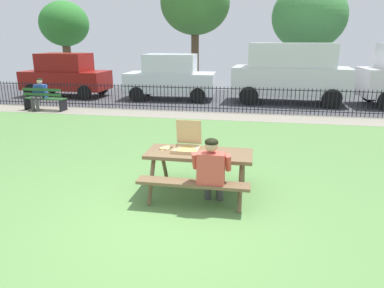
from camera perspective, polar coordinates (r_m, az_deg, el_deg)
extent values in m
cube|color=#5A8646|center=(7.52, 0.29, -4.26)|extent=(28.00, 12.50, 0.02)
cube|color=gray|center=(12.81, 4.68, 4.41)|extent=(28.00, 1.40, 0.01)
cube|color=#424247|center=(16.46, 6.03, 7.03)|extent=(28.00, 6.04, 0.01)
cube|color=brown|center=(6.16, 1.14, -1.56)|extent=(1.80, 0.76, 0.06)
cube|color=brown|center=(5.71, 0.14, -6.25)|extent=(1.80, 0.28, 0.05)
cube|color=brown|center=(6.82, 1.95, -2.43)|extent=(1.80, 0.28, 0.05)
cylinder|color=brown|center=(6.08, -6.44, -5.80)|extent=(0.07, 0.43, 0.74)
cylinder|color=brown|center=(6.82, -4.44, -3.24)|extent=(0.07, 0.43, 0.74)
cylinder|color=brown|center=(5.84, 7.66, -6.78)|extent=(0.07, 0.43, 0.74)
cylinder|color=brown|center=(6.61, 8.05, -3.99)|extent=(0.07, 0.43, 0.74)
cube|color=tan|center=(6.23, -0.92, -1.03)|extent=(0.45, 0.45, 0.01)
cube|color=silver|center=(6.22, -0.92, -0.97)|extent=(0.41, 0.41, 0.00)
cube|color=tan|center=(6.01, -1.34, -1.39)|extent=(0.45, 0.02, 0.04)
cube|color=tan|center=(6.42, -0.53, -0.23)|extent=(0.45, 0.02, 0.04)
cube|color=tan|center=(6.26, -2.87, -0.68)|extent=(0.02, 0.45, 0.04)
cube|color=tan|center=(6.18, 1.06, -0.90)|extent=(0.02, 0.45, 0.04)
cube|color=tan|center=(6.37, -0.50, 1.93)|extent=(0.45, 0.09, 0.44)
cylinder|color=tan|center=(6.22, -0.92, -0.93)|extent=(0.38, 0.38, 0.01)
cylinder|color=#EBCD5F|center=(6.22, -0.92, -0.87)|extent=(0.35, 0.35, 0.00)
pyramid|color=#F3E271|center=(6.41, -4.24, -0.55)|extent=(0.16, 0.26, 0.01)
cube|color=tan|center=(6.30, -4.63, -0.83)|extent=(0.15, 0.05, 0.02)
cylinder|color=#424242|center=(6.15, 2.54, -6.78)|extent=(0.12, 0.12, 0.44)
cylinder|color=#424242|center=(5.87, 2.28, -5.33)|extent=(0.15, 0.42, 0.15)
cylinder|color=#424242|center=(6.13, 4.40, -6.90)|extent=(0.12, 0.12, 0.44)
cylinder|color=#424242|center=(5.84, 4.23, -5.45)|extent=(0.15, 0.42, 0.15)
cube|color=#CC4C3F|center=(5.58, 3.01, -3.98)|extent=(0.42, 0.22, 0.52)
cylinder|color=#CC4C3F|center=(5.63, 0.47, -2.65)|extent=(0.09, 0.21, 0.31)
cylinder|color=#CC4C3F|center=(5.56, 5.76, -2.95)|extent=(0.09, 0.21, 0.31)
sphere|color=tan|center=(5.48, 3.10, -0.18)|extent=(0.21, 0.21, 0.21)
ellipsoid|color=black|center=(5.45, 3.09, 0.30)|extent=(0.21, 0.20, 0.12)
cylinder|color=black|center=(13.35, 5.08, 8.72)|extent=(21.81, 0.03, 0.03)
cylinder|color=black|center=(13.47, 5.00, 5.63)|extent=(21.81, 0.03, 0.03)
cylinder|color=black|center=(16.91, -27.80, 7.15)|extent=(0.02, 0.02, 0.95)
cylinder|color=black|center=(16.83, -27.42, 7.17)|extent=(0.02, 0.02, 0.95)
cylinder|color=black|center=(16.74, -27.04, 7.18)|extent=(0.02, 0.02, 0.95)
cylinder|color=black|center=(16.66, -26.65, 7.19)|extent=(0.02, 0.02, 0.95)
cylinder|color=black|center=(16.57, -26.26, 7.20)|extent=(0.02, 0.02, 0.95)
cylinder|color=black|center=(16.49, -25.86, 7.21)|extent=(0.02, 0.02, 0.95)
cylinder|color=black|center=(16.41, -25.46, 7.22)|extent=(0.02, 0.02, 0.95)
cylinder|color=black|center=(16.33, -25.05, 7.24)|extent=(0.02, 0.02, 0.95)
cylinder|color=black|center=(16.25, -24.64, 7.25)|extent=(0.02, 0.02, 0.95)
cylinder|color=black|center=(16.17, -24.23, 7.26)|extent=(0.02, 0.02, 0.95)
cylinder|color=black|center=(16.09, -23.81, 7.27)|extent=(0.02, 0.02, 0.95)
cylinder|color=black|center=(16.01, -23.39, 7.28)|extent=(0.02, 0.02, 0.95)
cylinder|color=black|center=(15.93, -22.97, 7.29)|extent=(0.02, 0.02, 0.95)
cylinder|color=black|center=(15.86, -22.54, 7.29)|extent=(0.02, 0.02, 0.95)
cylinder|color=black|center=(15.78, -22.10, 7.30)|extent=(0.02, 0.02, 0.95)
cylinder|color=black|center=(15.71, -21.67, 7.31)|extent=(0.02, 0.02, 0.95)
cylinder|color=black|center=(15.63, -21.22, 7.32)|extent=(0.02, 0.02, 0.95)
cylinder|color=black|center=(15.56, -20.78, 7.33)|extent=(0.02, 0.02, 0.95)
cylinder|color=black|center=(15.49, -20.33, 7.34)|extent=(0.02, 0.02, 0.95)
cylinder|color=black|center=(15.42, -19.87, 7.34)|extent=(0.02, 0.02, 0.95)
cylinder|color=black|center=(15.35, -19.42, 7.35)|extent=(0.02, 0.02, 0.95)
cylinder|color=black|center=(15.28, -18.95, 7.36)|extent=(0.02, 0.02, 0.95)
cylinder|color=black|center=(15.21, -18.49, 7.36)|extent=(0.02, 0.02, 0.95)
cylinder|color=black|center=(15.14, -18.01, 7.37)|extent=(0.02, 0.02, 0.95)
cylinder|color=black|center=(15.08, -17.54, 7.37)|extent=(0.02, 0.02, 0.95)
cylinder|color=black|center=(15.01, -17.06, 7.38)|extent=(0.02, 0.02, 0.95)
cylinder|color=black|center=(14.95, -16.58, 7.38)|extent=(0.02, 0.02, 0.95)
cylinder|color=black|center=(14.89, -16.09, 7.38)|extent=(0.02, 0.02, 0.95)
cylinder|color=black|center=(14.82, -15.60, 7.39)|extent=(0.02, 0.02, 0.95)
cylinder|color=black|center=(14.76, -15.10, 7.39)|extent=(0.02, 0.02, 0.95)
cylinder|color=black|center=(14.70, -14.60, 7.39)|extent=(0.02, 0.02, 0.95)
cylinder|color=black|center=(14.65, -14.10, 7.39)|extent=(0.02, 0.02, 0.95)
cylinder|color=black|center=(14.59, -13.59, 7.39)|extent=(0.02, 0.02, 0.95)
cylinder|color=black|center=(14.53, -13.08, 7.39)|extent=(0.02, 0.02, 0.95)
cylinder|color=black|center=(14.48, -12.56, 7.39)|extent=(0.02, 0.02, 0.95)
cylinder|color=black|center=(14.42, -12.04, 7.39)|extent=(0.02, 0.02, 0.95)
cylinder|color=black|center=(14.37, -11.52, 7.39)|extent=(0.02, 0.02, 0.95)
cylinder|color=black|center=(14.32, -10.99, 7.39)|extent=(0.02, 0.02, 0.95)
cylinder|color=black|center=(14.27, -10.46, 7.38)|extent=(0.02, 0.02, 0.95)
cylinder|color=black|center=(14.22, -9.92, 7.38)|extent=(0.02, 0.02, 0.95)
cylinder|color=black|center=(14.17, -9.38, 7.38)|extent=(0.02, 0.02, 0.95)
cylinder|color=black|center=(14.13, -8.84, 7.37)|extent=(0.02, 0.02, 0.95)
cylinder|color=black|center=(14.08, -8.30, 7.37)|extent=(0.02, 0.02, 0.95)
cylinder|color=black|center=(14.04, -7.75, 7.36)|extent=(0.02, 0.02, 0.95)
cylinder|color=black|center=(13.99, -7.19, 7.35)|extent=(0.02, 0.02, 0.95)
cylinder|color=black|center=(13.95, -6.64, 7.35)|extent=(0.02, 0.02, 0.95)
cylinder|color=black|center=(13.91, -6.08, 7.34)|extent=(0.02, 0.02, 0.95)
cylinder|color=black|center=(13.87, -5.52, 7.33)|extent=(0.02, 0.02, 0.95)
cylinder|color=black|center=(13.84, -4.95, 7.32)|extent=(0.02, 0.02, 0.95)
cylinder|color=black|center=(13.80, -4.38, 7.31)|extent=(0.02, 0.02, 0.95)
cylinder|color=black|center=(13.76, -3.81, 7.30)|extent=(0.02, 0.02, 0.95)
cylinder|color=black|center=(13.73, -3.24, 7.28)|extent=(0.02, 0.02, 0.95)
cylinder|color=black|center=(13.70, -2.66, 7.27)|extent=(0.02, 0.02, 0.95)
cylinder|color=black|center=(13.67, -2.08, 7.26)|extent=(0.02, 0.02, 0.95)
cylinder|color=black|center=(13.64, -1.50, 7.24)|extent=(0.02, 0.02, 0.95)
cylinder|color=black|center=(13.61, -0.91, 7.23)|extent=(0.02, 0.02, 0.95)
cylinder|color=black|center=(13.58, -0.33, 7.21)|extent=(0.02, 0.02, 0.95)
cylinder|color=black|center=(13.56, 0.26, 7.19)|extent=(0.02, 0.02, 0.95)
cylinder|color=black|center=(13.53, 0.85, 7.18)|extent=(0.02, 0.02, 0.95)
cylinder|color=black|center=(13.51, 1.45, 7.16)|extent=(0.02, 0.02, 0.95)
cylinder|color=black|center=(13.49, 2.04, 7.14)|extent=(0.02, 0.02, 0.95)
cylinder|color=black|center=(13.47, 2.64, 7.12)|extent=(0.02, 0.02, 0.95)
cylinder|color=black|center=(13.45, 3.24, 7.10)|extent=(0.02, 0.02, 0.95)
cylinder|color=black|center=(13.44, 3.83, 7.07)|extent=(0.02, 0.02, 0.95)
cylinder|color=black|center=(13.42, 4.44, 7.05)|extent=(0.02, 0.02, 0.95)
cylinder|color=black|center=(13.41, 5.04, 7.03)|extent=(0.02, 0.02, 0.95)
cylinder|color=black|center=(13.40, 5.64, 7.00)|extent=(0.02, 0.02, 0.95)
cylinder|color=black|center=(13.39, 6.25, 6.98)|extent=(0.02, 0.02, 0.95)
cylinder|color=black|center=(13.38, 6.85, 6.95)|extent=(0.02, 0.02, 0.95)
cylinder|color=black|center=(13.37, 7.46, 6.92)|extent=(0.02, 0.02, 0.95)
cylinder|color=black|center=(13.36, 8.06, 6.90)|extent=(0.02, 0.02, 0.95)
cylinder|color=black|center=(13.36, 8.67, 6.87)|extent=(0.02, 0.02, 0.95)
cylinder|color=black|center=(13.35, 9.28, 6.84)|extent=(0.02, 0.02, 0.95)
cylinder|color=black|center=(13.35, 9.88, 6.81)|extent=(0.02, 0.02, 0.95)
cylinder|color=black|center=(13.35, 10.49, 6.78)|extent=(0.02, 0.02, 0.95)
cylinder|color=black|center=(13.35, 11.10, 6.75)|extent=(0.02, 0.02, 0.95)
cylinder|color=black|center=(13.35, 11.71, 6.72)|extent=(0.02, 0.02, 0.95)
cylinder|color=black|center=(13.36, 12.31, 6.68)|extent=(0.02, 0.02, 0.95)
cylinder|color=black|center=(13.36, 12.92, 6.65)|extent=(0.02, 0.02, 0.95)
cylinder|color=black|center=(13.37, 13.52, 6.61)|extent=(0.02, 0.02, 0.95)
cylinder|color=black|center=(13.38, 14.13, 6.58)|extent=(0.02, 0.02, 0.95)
cylinder|color=black|center=(13.39, 14.73, 6.54)|extent=(0.02, 0.02, 0.95)
cylinder|color=black|center=(13.40, 15.34, 6.51)|extent=(0.02, 0.02, 0.95)
cylinder|color=black|center=(13.41, 15.94, 6.47)|extent=(0.02, 0.02, 0.95)
cylinder|color=black|center=(13.43, 16.54, 6.43)|extent=(0.02, 0.02, 0.95)
cylinder|color=black|center=(13.44, 17.14, 6.39)|extent=(0.02, 0.02, 0.95)
cylinder|color=black|center=(13.46, 17.73, 6.35)|extent=(0.02, 0.02, 0.95)
cylinder|color=black|center=(13.48, 18.33, 6.31)|extent=(0.02, 0.02, 0.95)
cylinder|color=black|center=(13.50, 18.92, 6.27)|extent=(0.02, 0.02, 0.95)
cylinder|color=black|center=(13.52, 19.51, 6.23)|extent=(0.02, 0.02, 0.95)
cylinder|color=black|center=(13.55, 20.10, 6.19)|extent=(0.02, 0.02, 0.95)
cylinder|color=black|center=(13.57, 20.69, 6.15)|extent=(0.02, 0.02, 0.95)
cylinder|color=black|center=(13.60, 21.28, 6.11)|extent=(0.02, 0.02, 0.95)
cylinder|color=black|center=(13.62, 21.86, 6.07)|extent=(0.02, 0.02, 0.95)
cylinder|color=black|center=(13.65, 22.44, 6.02)|extent=(0.02, 0.02, 0.95)
cylinder|color=black|center=(13.68, 23.02, 5.98)|extent=(0.02, 0.02, 0.95)
cylinder|color=black|center=(13.71, 23.59, 5.94)|extent=(0.02, 0.02, 0.95)
cylinder|color=black|center=(13.75, 24.17, 5.89)|extent=(0.02, 0.02, 0.95)
cylinder|color=black|center=(13.78, 24.74, 5.85)|extent=(0.02, 0.02, 0.95)
cylinder|color=black|center=(13.82, 25.30, 5.80)|extent=(0.02, 0.02, 0.95)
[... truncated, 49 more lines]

